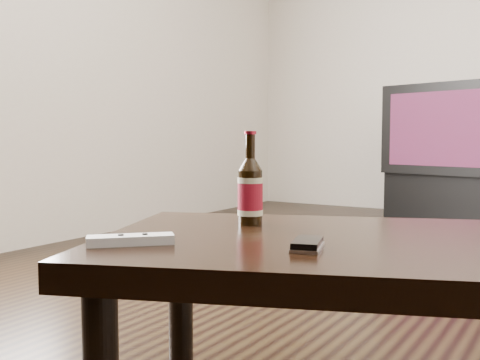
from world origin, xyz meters
The scene contains 7 objects.
wall_left centered at (-2.51, 0.00, 1.35)m, with size 0.02×6.00×2.70m, color silver.
tv_stand centered at (-0.61, 2.56, 0.18)m, with size 0.92×0.46×0.37m, color black.
tv centered at (-0.61, 2.56, 0.71)m, with size 1.04×0.79×0.69m.
coffee_table centered at (-0.10, -0.86, 0.38)m, with size 1.32×1.05×0.43m.
beer_bottle centered at (-0.42, -0.82, 0.51)m, with size 0.08×0.08×0.23m.
phone centered at (-0.17, -1.03, 0.44)m, with size 0.08×0.12×0.02m.
remote centered at (-0.49, -1.18, 0.44)m, with size 0.16×0.16×0.02m.
Camera 1 is at (0.29, -2.01, 0.65)m, focal length 42.00 mm.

